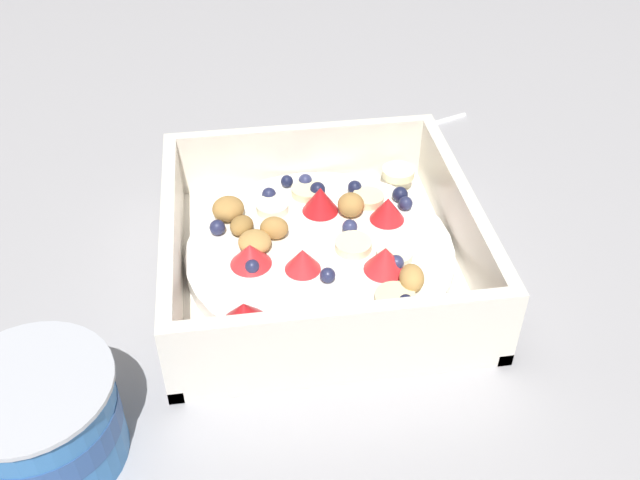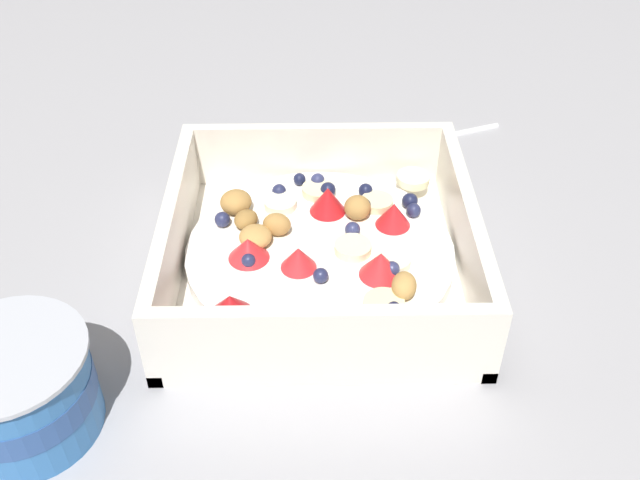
{
  "view_description": "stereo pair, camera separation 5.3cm",
  "coord_description": "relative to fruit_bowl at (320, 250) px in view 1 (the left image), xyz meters",
  "views": [
    {
      "loc": [
        -0.39,
        0.04,
        0.37
      ],
      "look_at": [
        0.01,
        -0.02,
        0.03
      ],
      "focal_mm": 39.77,
      "sensor_mm": 36.0,
      "label": 1
    },
    {
      "loc": [
        -0.4,
        -0.01,
        0.37
      ],
      "look_at": [
        0.01,
        -0.02,
        0.03
      ],
      "focal_mm": 39.77,
      "sensor_mm": 36.0,
      "label": 2
    }
  ],
  "objects": [
    {
      "name": "spoon",
      "position": [
        0.17,
        -0.07,
        -0.02
      ],
      "size": [
        0.08,
        0.17,
        0.01
      ],
      "color": "silver",
      "rests_on": "ground"
    },
    {
      "name": "yogurt_cup",
      "position": [
        -0.14,
        0.18,
        0.01
      ],
      "size": [
        0.09,
        0.09,
        0.07
      ],
      "color": "#3370B7",
      "rests_on": "ground"
    },
    {
      "name": "ground_plane",
      "position": [
        -0.01,
        0.02,
        -0.02
      ],
      "size": [
        2.4,
        2.4,
        0.0
      ],
      "primitive_type": "plane",
      "color": "#9E9EA3"
    },
    {
      "name": "fruit_bowl",
      "position": [
        0.0,
        0.0,
        0.0
      ],
      "size": [
        0.23,
        0.23,
        0.06
      ],
      "color": "white",
      "rests_on": "ground"
    }
  ]
}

